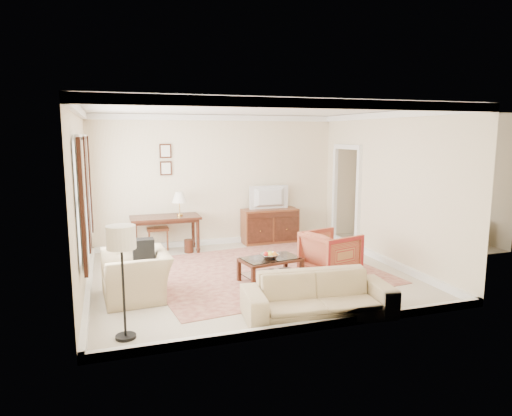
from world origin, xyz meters
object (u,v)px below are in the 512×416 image
tv (270,190)px  sofa (318,288)px  sideboard (270,226)px  club_armchair (136,267)px  writing_desk (165,221)px  striped_armchair (330,251)px  coffee_table (270,263)px

tv → sofa: bearing=78.8°
sideboard → club_armchair: bearing=-138.8°
tv → club_armchair: tv is taller
writing_desk → striped_armchair: bearing=-43.4°
coffee_table → striped_armchair: bearing=2.4°
sideboard → sofa: sofa is taller
sideboard → tv: tv is taller
sideboard → club_armchair: 4.20m
tv → club_armchair: 4.25m
sofa → coffee_table: bearing=99.8°
sofa → club_armchair: bearing=152.5°
writing_desk → coffee_table: 2.91m
tv → club_armchair: bearing=41.0°
striped_armchair → club_armchair: club_armchair is taller
writing_desk → sideboard: 2.42m
writing_desk → tv: tv is taller
striped_armchair → club_armchair: bearing=77.5°
coffee_table → striped_armchair: 1.16m
striped_armchair → sofa: striped_armchair is taller
writing_desk → club_armchair: club_armchair is taller
striped_armchair → club_armchair: (-3.35, -0.14, 0.05)m
club_armchair → sofa: 2.77m
tv → coffee_table: size_ratio=0.81×
sofa → striped_armchair: bearing=63.9°
tv → striped_armchair: (0.19, -2.61, -0.79)m
tv → sideboard: bearing=-90.0°
tv → sofa: tv is taller
striped_armchair → sofa: (-1.04, -1.67, -0.03)m
writing_desk → coffee_table: writing_desk is taller
tv → striped_armchair: bearing=94.2°
tv → coffee_table: tv is taller
tv → striped_armchair: tv is taller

